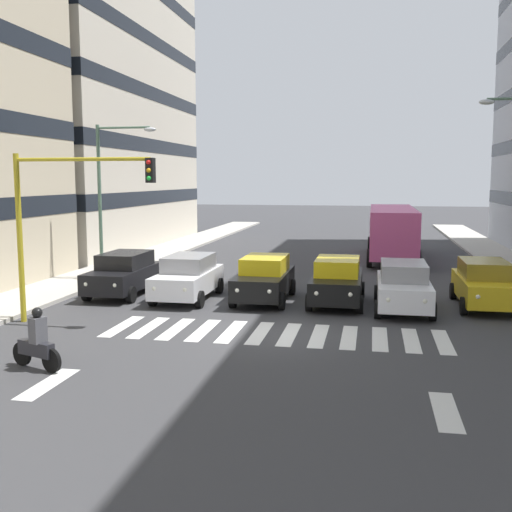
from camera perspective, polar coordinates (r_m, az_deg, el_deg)
The scene contains 15 objects.
ground_plane at distance 18.66m, azimuth 1.76°, elevation -7.30°, with size 180.00×180.00×0.00m, color #38383A.
building_right_block_0 at distance 44.41m, azimuth -16.04°, elevation 16.51°, with size 9.98×20.29×24.07m.
crosswalk_markings at distance 18.66m, azimuth 1.76°, elevation -7.29°, with size 10.35×2.80×0.01m.
lane_arrow_0 at distance 13.29m, azimuth 17.40°, elevation -13.74°, with size 0.50×2.20×0.01m, color silver.
lane_arrow_1 at distance 15.06m, azimuth -18.95°, elevation -11.28°, with size 0.50×2.20×0.01m, color silver.
car_0 at distance 23.75m, azimuth 20.66°, elevation -2.43°, with size 2.02×4.44×1.72m.
car_1 at distance 22.34m, azimuth 13.67°, elevation -2.75°, with size 2.02×4.44×1.72m.
car_2 at distance 23.02m, azimuth 7.63°, elevation -2.32°, with size 2.02×4.44×1.72m.
car_3 at distance 23.38m, azimuth 0.79°, elevation -2.10°, with size 2.02×4.44×1.72m.
car_4 at distance 23.86m, azimuth -6.40°, elevation -1.96°, with size 2.02×4.44×1.72m.
car_5 at distance 25.17m, azimuth -12.28°, elevation -1.60°, with size 2.02×4.44×1.72m.
bus_behind_traffic at distance 36.36m, azimuth 12.66°, elevation 2.63°, with size 2.78×10.50×3.00m.
motorcycle_with_rider at distance 16.08m, azimuth -19.91°, elevation -7.76°, with size 1.63×0.69×1.57m.
traffic_light_gantry at distance 20.41m, azimuth -18.16°, elevation 4.20°, with size 4.74×0.36×5.50m.
street_lamp_right at distance 28.51m, azimuth -13.66°, elevation 6.51°, with size 2.85×0.28×6.96m.
Camera 1 is at (-2.84, 17.84, 4.70)m, focal length 42.57 mm.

